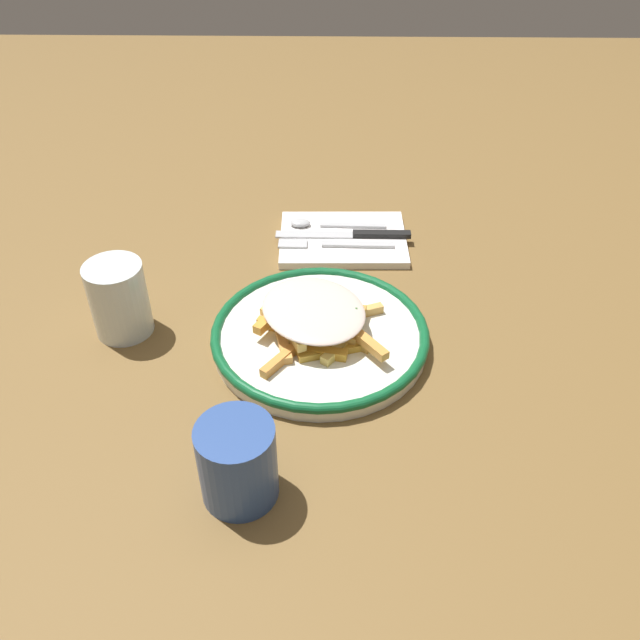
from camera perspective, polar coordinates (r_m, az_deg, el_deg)
The scene contains 9 objects.
ground_plane at distance 0.86m, azimuth 0.00°, elevation -1.99°, with size 2.60×2.60×0.00m, color brown.
plate at distance 0.85m, azimuth 0.00°, elevation -1.32°, with size 0.28×0.28×0.03m.
fries_heap at distance 0.84m, azimuth -0.33°, elevation 0.12°, with size 0.19×0.18×0.04m.
napkin at distance 1.05m, azimuth 1.97°, elevation 6.91°, with size 0.15×0.19×0.01m, color white.
fork at distance 1.02m, azimuth 1.31°, elevation 6.47°, with size 0.02×0.18×0.00m.
knife at distance 1.05m, azimuth 3.03°, elevation 7.30°, with size 0.02×0.21×0.01m.
spoon at distance 1.07m, azimuth 0.08°, elevation 8.20°, with size 0.02×0.15×0.01m.
water_glass at distance 0.89m, azimuth -16.77°, elevation 1.72°, with size 0.07×0.07×0.10m, color silver.
coffee_mug at distance 0.68m, azimuth -7.03°, elevation -11.83°, with size 0.11×0.08×0.09m.
Camera 1 is at (-0.65, -0.01, 0.57)m, focal length 37.51 mm.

